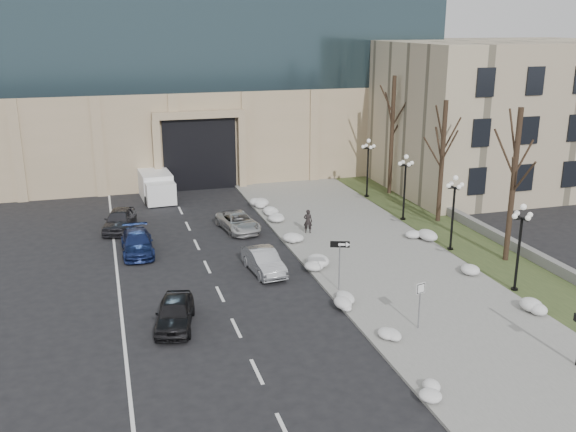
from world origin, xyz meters
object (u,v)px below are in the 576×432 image
(car_a, at_px, (175,313))
(lamppost_c, at_px, (405,178))
(car_b, at_px, (264,261))
(car_d, at_px, (238,222))
(car_e, at_px, (120,220))
(lamppost_a, at_px, (520,236))
(pedestrian, at_px, (308,221))
(one_way_sign, at_px, (343,250))
(lamppost_d, at_px, (368,160))
(keep_sign, at_px, (420,296))
(car_c, at_px, (137,243))
(box_truck, at_px, (155,185))
(lamppost_b, at_px, (454,203))

(car_a, height_order, lamppost_c, lamppost_c)
(car_b, height_order, car_d, car_b)
(car_e, bearing_deg, lamppost_a, -26.29)
(pedestrian, height_order, lamppost_a, lamppost_a)
(car_a, height_order, pedestrian, pedestrian)
(car_a, height_order, one_way_sign, one_way_sign)
(car_b, bearing_deg, one_way_sign, -55.29)
(car_e, bearing_deg, lamppost_d, 23.17)
(keep_sign, height_order, lamppost_a, lamppost_a)
(car_a, distance_m, pedestrian, 14.90)
(car_c, distance_m, car_d, 7.28)
(car_d, bearing_deg, car_b, -100.05)
(box_truck, relative_size, keep_sign, 2.88)
(car_e, xyz_separation_m, lamppost_d, (19.30, 3.09, 2.34))
(car_b, relative_size, pedestrian, 2.54)
(car_d, xyz_separation_m, one_way_sign, (3.02, -11.60, 1.69))
(car_a, bearing_deg, car_e, 109.00)
(one_way_sign, height_order, lamppost_c, lamppost_c)
(car_a, relative_size, car_c, 0.89)
(car_b, height_order, keep_sign, keep_sign)
(lamppost_d, bearing_deg, box_truck, 163.04)
(car_a, bearing_deg, one_way_sign, 22.00)
(car_a, bearing_deg, pedestrian, 59.87)
(keep_sign, bearing_deg, lamppost_b, 36.92)
(car_a, height_order, lamppost_b, lamppost_b)
(car_c, height_order, lamppost_b, lamppost_b)
(keep_sign, distance_m, lamppost_a, 7.47)
(car_c, bearing_deg, car_e, 100.08)
(car_d, distance_m, lamppost_a, 18.44)
(car_c, distance_m, one_way_sign, 13.42)
(car_b, bearing_deg, keep_sign, -66.25)
(lamppost_b, relative_size, lamppost_c, 1.00)
(car_a, bearing_deg, lamppost_b, 29.81)
(pedestrian, bearing_deg, lamppost_a, 145.91)
(car_b, distance_m, box_truck, 18.67)
(lamppost_b, bearing_deg, car_a, -162.36)
(one_way_sign, bearing_deg, keep_sign, -51.32)
(lamppost_d, bearing_deg, lamppost_b, -90.00)
(lamppost_c, xyz_separation_m, lamppost_d, (0.00, 6.50, 0.00))
(car_a, bearing_deg, lamppost_c, 46.80)
(keep_sign, bearing_deg, lamppost_a, 4.57)
(keep_sign, bearing_deg, pedestrian, 76.25)
(one_way_sign, bearing_deg, car_a, -150.74)
(car_c, relative_size, lamppost_c, 0.95)
(lamppost_c, bearing_deg, pedestrian, -172.10)
(car_b, xyz_separation_m, car_d, (0.22, 7.80, -0.06))
(car_c, bearing_deg, keep_sign, -50.10)
(lamppost_b, distance_m, lamppost_d, 13.00)
(car_d, distance_m, box_truck, 11.31)
(car_a, relative_size, lamppost_b, 0.85)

